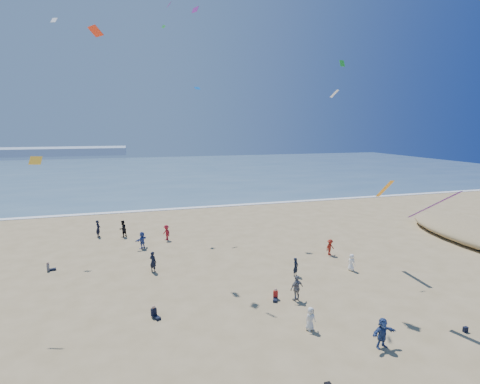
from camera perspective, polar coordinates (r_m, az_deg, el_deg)
name	(u,v)px	position (r m, az deg, el deg)	size (l,w,h in m)	color
ocean	(144,172)	(107.14, -14.44, 2.99)	(220.00, 100.00, 0.06)	#476B84
surf_line	(158,210)	(57.83, -12.44, -2.68)	(220.00, 1.20, 0.08)	white
standing_flyers	(218,275)	(30.37, -3.33, -12.51)	(26.97, 41.08, 1.95)	silver
seated_group	(210,336)	(23.41, -4.66, -21.06)	(19.43, 31.96, 0.84)	silver
navy_bag	(465,329)	(28.13, 31.12, -17.49)	(0.28, 0.18, 0.34)	black
kites_aloft	(302,102)	(28.19, 9.42, 13.32)	(48.89, 37.88, 25.34)	green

